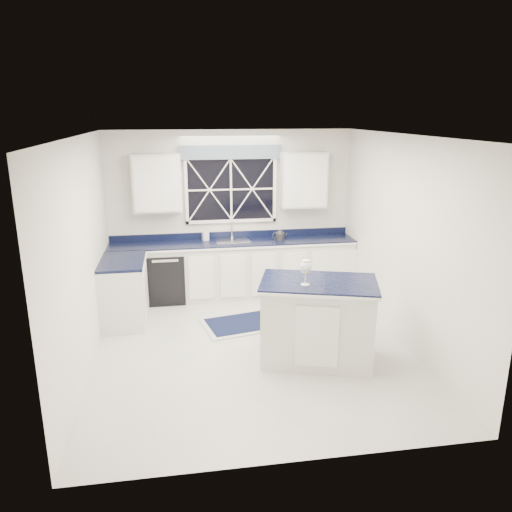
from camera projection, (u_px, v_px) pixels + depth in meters
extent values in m
plane|color=#ABACA7|center=(252.00, 348.00, 6.52)|extent=(4.50, 4.50, 0.00)
cube|color=silver|center=(231.00, 213.00, 8.28)|extent=(4.00, 0.10, 2.70)
cube|color=silver|center=(234.00, 270.00, 8.24)|extent=(3.98, 0.60, 0.90)
cube|color=silver|center=(124.00, 292.00, 7.22)|extent=(0.60, 1.00, 0.90)
cube|color=black|center=(233.00, 243.00, 8.11)|extent=(3.98, 0.64, 0.04)
cube|color=black|center=(167.00, 276.00, 8.09)|extent=(0.60, 0.58, 0.82)
cube|color=black|center=(231.00, 189.00, 8.14)|extent=(1.40, 0.02, 1.00)
cube|color=slate|center=(231.00, 152.00, 7.91)|extent=(1.65, 0.04, 0.22)
cube|color=silver|center=(157.00, 183.00, 7.78)|extent=(0.75, 0.34, 0.90)
cube|color=silver|center=(303.00, 180.00, 8.14)|extent=(0.75, 0.34, 0.90)
cylinder|color=silver|center=(232.00, 237.00, 8.31)|extent=(0.05, 0.05, 0.04)
cylinder|color=silver|center=(232.00, 229.00, 8.27)|extent=(0.02, 0.02, 0.28)
cylinder|color=silver|center=(232.00, 222.00, 8.15)|extent=(0.02, 0.18, 0.02)
cube|color=silver|center=(317.00, 323.00, 6.08)|extent=(1.48, 1.11, 0.98)
cube|color=black|center=(319.00, 283.00, 5.93)|extent=(1.56, 1.19, 0.04)
cube|color=#ABABA6|center=(249.00, 323.00, 7.28)|extent=(1.47, 1.07, 0.01)
cube|color=black|center=(249.00, 322.00, 7.28)|extent=(1.30, 0.90, 0.01)
cylinder|color=#303033|center=(280.00, 236.00, 8.19)|extent=(0.17, 0.17, 0.12)
cone|color=#303033|center=(280.00, 231.00, 8.16)|extent=(0.14, 0.14, 0.05)
torus|color=#303033|center=(275.00, 236.00, 8.19)|extent=(0.10, 0.03, 0.10)
cylinder|color=#303033|center=(285.00, 235.00, 8.18)|extent=(0.06, 0.02, 0.08)
cylinder|color=silver|center=(305.00, 285.00, 5.81)|extent=(0.10, 0.10, 0.01)
cylinder|color=silver|center=(305.00, 278.00, 5.78)|extent=(0.02, 0.02, 0.16)
ellipsoid|color=silver|center=(306.00, 267.00, 5.74)|extent=(0.13, 0.13, 0.16)
cylinder|color=tan|center=(306.00, 269.00, 5.75)|extent=(0.10, 0.10, 0.07)
imported|color=silver|center=(205.00, 234.00, 8.15)|extent=(0.12, 0.12, 0.21)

